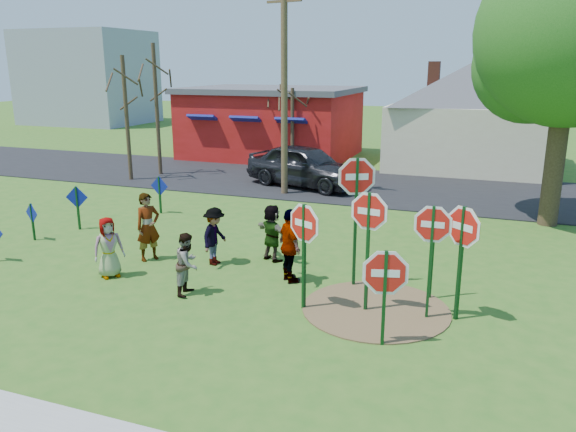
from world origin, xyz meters
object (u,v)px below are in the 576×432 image
(utility_pole, at_px, (284,82))
(stop_sign_c, at_px, (432,236))
(stop_sign_d, at_px, (434,234))
(suv, at_px, (305,166))
(stop_sign_a, at_px, (304,233))
(person_a, at_px, (108,247))
(leafy_tree, at_px, (575,44))
(stop_sign_b, at_px, (356,189))
(person_b, at_px, (148,227))

(utility_pole, bearing_deg, stop_sign_c, -55.11)
(stop_sign_c, xyz_separation_m, stop_sign_d, (-0.06, 1.06, -0.27))
(stop_sign_c, bearing_deg, suv, 117.56)
(stop_sign_a, bearing_deg, stop_sign_d, 56.95)
(stop_sign_a, height_order, stop_sign_d, stop_sign_a)
(person_a, height_order, leafy_tree, leafy_tree)
(stop_sign_d, bearing_deg, leafy_tree, 36.56)
(person_a, relative_size, leafy_tree, 0.17)
(stop_sign_c, relative_size, suv, 0.49)
(stop_sign_b, bearing_deg, person_b, 155.68)
(suv, bearing_deg, utility_pole, -175.66)
(stop_sign_c, distance_m, person_b, 7.66)
(stop_sign_d, distance_m, person_a, 7.84)
(person_a, bearing_deg, stop_sign_d, -42.88)
(stop_sign_d, distance_m, utility_pole, 11.57)
(person_a, xyz_separation_m, utility_pole, (0.83, 10.22, 3.70))
(person_a, distance_m, utility_pole, 10.90)
(stop_sign_b, distance_m, utility_pole, 10.25)
(stop_sign_d, distance_m, leafy_tree, 9.25)
(stop_sign_b, relative_size, person_b, 1.76)
(stop_sign_a, xyz_separation_m, stop_sign_b, (0.71, 1.67, 0.66))
(stop_sign_d, xyz_separation_m, person_b, (-7.47, 0.05, -0.60))
(stop_sign_c, relative_size, person_a, 1.67)
(leafy_tree, bearing_deg, utility_pole, 172.94)
(person_b, xyz_separation_m, utility_pole, (0.62, 8.80, 3.54))
(leafy_tree, bearing_deg, person_a, -140.25)
(person_b, xyz_separation_m, leafy_tree, (10.58, 7.56, 4.84))
(stop_sign_b, xyz_separation_m, stop_sign_d, (1.82, -0.17, -0.85))
(stop_sign_a, xyz_separation_m, stop_sign_c, (2.58, 0.43, 0.08))
(stop_sign_d, distance_m, person_b, 7.49)
(stop_sign_b, xyz_separation_m, leafy_tree, (4.93, 7.44, 3.39))
(stop_sign_c, bearing_deg, stop_sign_b, 144.41)
(stop_sign_b, bearing_deg, utility_pole, 94.57)
(utility_pole, bearing_deg, suv, 77.10)
(stop_sign_a, distance_m, stop_sign_c, 2.62)
(stop_sign_b, distance_m, leafy_tree, 9.55)
(stop_sign_b, bearing_deg, suv, 88.99)
(stop_sign_b, distance_m, stop_sign_c, 2.32)
(stop_sign_c, bearing_deg, stop_sign_d, 91.14)
(person_b, height_order, utility_pole, utility_pole)
(stop_sign_d, xyz_separation_m, leafy_tree, (3.11, 7.62, 4.24))
(stop_sign_c, distance_m, utility_pole, 12.38)
(stop_sign_b, distance_m, stop_sign_d, 2.01)
(stop_sign_c, height_order, suv, stop_sign_c)
(utility_pole, bearing_deg, leafy_tree, -7.06)
(person_b, relative_size, utility_pole, 0.22)
(leafy_tree, bearing_deg, stop_sign_d, -112.22)
(person_b, distance_m, utility_pole, 9.50)
(stop_sign_d, height_order, utility_pole, utility_pole)
(stop_sign_c, relative_size, utility_pole, 0.30)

